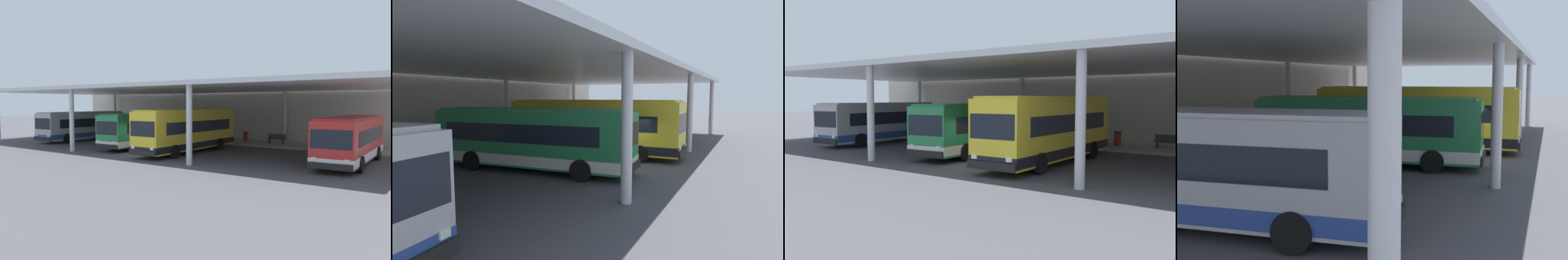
{
  "view_description": "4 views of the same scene",
  "coord_description": "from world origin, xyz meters",
  "views": [
    {
      "loc": [
        20.69,
        -22.05,
        4.02
      ],
      "look_at": [
        3.13,
        2.43,
        1.92
      ],
      "focal_mm": 34.45,
      "sensor_mm": 36.0,
      "label": 1
    },
    {
      "loc": [
        -16.83,
        -6.41,
        3.73
      ],
      "look_at": [
        2.03,
        3.18,
        1.61
      ],
      "focal_mm": 30.12,
      "sensor_mm": 36.0,
      "label": 2
    },
    {
      "loc": [
        12.69,
        -17.46,
        3.42
      ],
      "look_at": [
        -2.9,
        3.23,
        1.53
      ],
      "focal_mm": 38.76,
      "sensor_mm": 36.0,
      "label": 3
    },
    {
      "loc": [
        -23.67,
        -4.31,
        3.96
      ],
      "look_at": [
        -2.03,
        3.88,
        1.49
      ],
      "focal_mm": 43.36,
      "sensor_mm": 36.0,
      "label": 4
    }
  ],
  "objects": [
    {
      "name": "canopy_shelter",
      "position": [
        0.0,
        5.5,
        5.31
      ],
      "size": [
        40.0,
        17.0,
        5.55
      ],
      "color": "silver",
      "rests_on": "ground"
    },
    {
      "name": "ground_plane",
      "position": [
        0.0,
        0.0,
        0.0
      ],
      "size": [
        200.0,
        200.0,
        0.0
      ],
      "primitive_type": "plane",
      "color": "#47474C"
    },
    {
      "name": "bus_middle_bay",
      "position": [
        2.12,
        2.8,
        1.84
      ],
      "size": [
        2.92,
        11.39,
        3.57
      ],
      "color": "yellow",
      "rests_on": "ground"
    },
    {
      "name": "bench_waiting",
      "position": [
        6.06,
        11.82,
        0.66
      ],
      "size": [
        1.8,
        0.45,
        0.92
      ],
      "color": "#383D47",
      "rests_on": "platform_kerb"
    },
    {
      "name": "bus_second_bay",
      "position": [
        -3.34,
        3.62,
        1.66
      ],
      "size": [
        3.32,
        10.69,
        3.17
      ],
      "color": "#28844C",
      "rests_on": "ground"
    },
    {
      "name": "trash_bin",
      "position": [
        2.7,
        11.82,
        0.68
      ],
      "size": [
        0.52,
        0.52,
        0.98
      ],
      "color": "maroon",
      "rests_on": "platform_kerb"
    },
    {
      "name": "bus_nearest_bay",
      "position": [
        -13.62,
        4.39,
        1.66
      ],
      "size": [
        3.32,
        10.69,
        3.17
      ],
      "color": "#B7B7BC",
      "rests_on": "ground"
    },
    {
      "name": "platform_kerb",
      "position": [
        0.0,
        11.75,
        0.09
      ],
      "size": [
        42.0,
        4.5,
        0.18
      ],
      "primitive_type": "cube",
      "color": "#A39E93",
      "rests_on": "ground"
    },
    {
      "name": "bus_far_bay",
      "position": [
        14.64,
        4.25,
        1.66
      ],
      "size": [
        2.9,
        10.59,
        3.17
      ],
      "color": "red",
      "rests_on": "ground"
    },
    {
      "name": "station_building_facade",
      "position": [
        0.0,
        15.0,
        3.23
      ],
      "size": [
        48.0,
        1.6,
        6.46
      ],
      "primitive_type": "cube",
      "color": "beige",
      "rests_on": "ground"
    }
  ]
}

